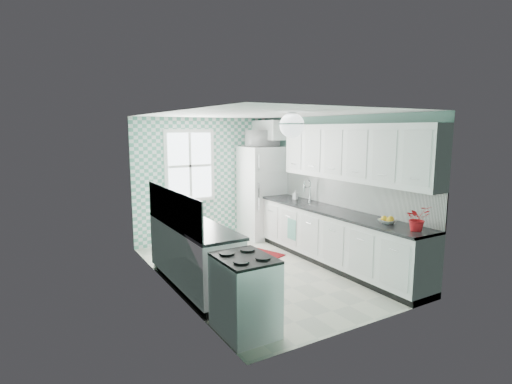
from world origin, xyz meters
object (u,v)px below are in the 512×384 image
ceiling_light (292,125)px  fridge (262,192)px  microwave (263,138)px  sink (302,202)px  fruit_bowl (388,221)px  stove (245,293)px  potted_plant (417,218)px

ceiling_light → fridge: ceiling_light is taller
ceiling_light → microwave: (1.11, 2.57, -0.24)m
sink → microwave: microwave is taller
ceiling_light → fruit_bowl: ceiling_light is taller
fridge → fruit_bowl: fridge is taller
microwave → stove: bearing=55.0°
ceiling_light → stove: bearing=-145.8°
fridge → stove: bearing=-123.4°
fruit_bowl → potted_plant: size_ratio=0.70×
sink → potted_plant: bearing=-91.0°
sink → microwave: (-0.09, 1.26, 1.15)m
stove → fruit_bowl: fruit_bowl is taller
fridge → fruit_bowl: (0.09, -3.26, 0.01)m
ceiling_light → microwave: bearing=66.7°
ceiling_light → potted_plant: size_ratio=1.04×
ceiling_light → fruit_bowl: size_ratio=1.48×
stove → fruit_bowl: bearing=4.5°
fridge → potted_plant: (0.09, -3.75, 0.15)m
fridge → ceiling_light: bearing=-112.5°
potted_plant → fridge: bearing=91.4°
fruit_bowl → microwave: 3.45m
sink → microwave: 1.71m
fruit_bowl → microwave: microwave is taller
fruit_bowl → microwave: (-0.09, 3.26, 1.11)m
fridge → fruit_bowl: bearing=-87.5°
ceiling_light → potted_plant: bearing=-44.5°
potted_plant → ceiling_light: bearing=135.5°
ceiling_light → potted_plant: 2.07m
stove → sink: size_ratio=1.63×
ceiling_light → stove: size_ratio=0.40×
sink → potted_plant: sink is taller
stove → fridge: bearing=57.2°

